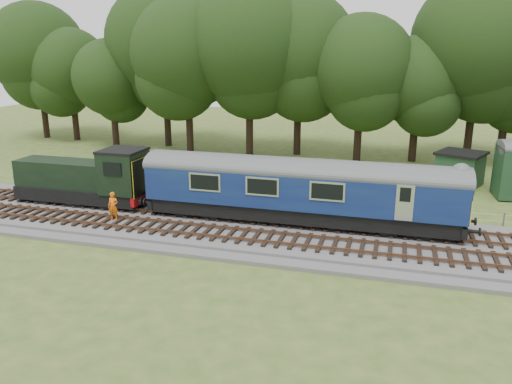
% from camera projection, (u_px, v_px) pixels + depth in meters
% --- Properties ---
extents(ground, '(120.00, 120.00, 0.00)m').
position_uv_depth(ground, '(217.00, 229.00, 29.03)').
color(ground, '#3A5820').
rests_on(ground, ground).
extents(ballast, '(70.00, 7.00, 0.35)m').
position_uv_depth(ballast, '(217.00, 226.00, 28.98)').
color(ballast, '#4C4C4F').
rests_on(ballast, ground).
extents(track_north, '(67.20, 2.40, 0.21)m').
position_uv_depth(track_north, '(225.00, 215.00, 30.21)').
color(track_north, black).
rests_on(track_north, ballast).
extents(track_south, '(67.20, 2.40, 0.21)m').
position_uv_depth(track_south, '(207.00, 231.00, 27.43)').
color(track_south, black).
rests_on(track_south, ballast).
extents(fence, '(64.00, 0.12, 1.00)m').
position_uv_depth(fence, '(240.00, 206.00, 33.18)').
color(fence, '#6B6054').
rests_on(fence, ground).
extents(tree_line, '(70.00, 8.00, 18.00)m').
position_uv_depth(tree_line, '(294.00, 155.00, 49.36)').
color(tree_line, black).
rests_on(tree_line, ground).
extents(dmu_railcar, '(18.05, 2.86, 3.88)m').
position_uv_depth(dmu_railcar, '(299.00, 185.00, 28.40)').
color(dmu_railcar, black).
rests_on(dmu_railcar, ground).
extents(shunter_loco, '(8.91, 2.60, 3.38)m').
position_uv_depth(shunter_loco, '(87.00, 179.00, 32.25)').
color(shunter_loco, black).
rests_on(shunter_loco, ground).
extents(worker, '(0.65, 0.45, 1.71)m').
position_uv_depth(worker, '(113.00, 206.00, 29.20)').
color(worker, orange).
rests_on(worker, ballast).
extents(shed, '(4.21, 4.21, 2.60)m').
position_uv_depth(shed, '(460.00, 168.00, 37.99)').
color(shed, '#19371D').
rests_on(shed, ground).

